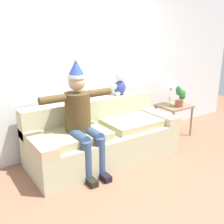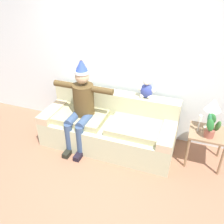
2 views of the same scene
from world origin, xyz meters
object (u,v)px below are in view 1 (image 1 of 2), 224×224
(couch, at_px, (102,137))
(table_lamp, at_px, (171,83))
(side_table, at_px, (174,110))
(potted_plant, at_px, (180,96))
(person_seated, at_px, (81,116))
(candle_tall, at_px, (170,97))
(teddy_bear, at_px, (120,85))

(couch, distance_m, table_lamp, 1.67)
(side_table, distance_m, potted_plant, 0.29)
(person_seated, distance_m, candle_tall, 1.83)
(teddy_bear, bearing_deg, table_lamp, -8.32)
(couch, relative_size, potted_plant, 5.69)
(couch, xyz_separation_m, side_table, (1.55, 0.04, 0.15))
(teddy_bear, bearing_deg, couch, -151.51)
(couch, xyz_separation_m, table_lamp, (1.54, 0.14, 0.63))
(table_lamp, bearing_deg, potted_plant, -84.70)
(person_seated, bearing_deg, table_lamp, 8.89)
(couch, xyz_separation_m, person_seated, (-0.42, -0.17, 0.44))
(person_seated, height_order, side_table, person_seated)
(person_seated, distance_m, side_table, 2.00)
(person_seated, relative_size, side_table, 2.70)
(couch, distance_m, person_seated, 0.63)
(person_seated, xyz_separation_m, potted_plant, (1.98, 0.10, -0.03))
(person_seated, distance_m, teddy_bear, 1.08)
(table_lamp, relative_size, potted_plant, 1.31)
(couch, distance_m, potted_plant, 1.61)
(side_table, bearing_deg, table_lamp, 96.67)
(side_table, bearing_deg, person_seated, -173.95)
(teddy_bear, height_order, potted_plant, teddy_bear)
(candle_tall, bearing_deg, person_seated, -174.07)
(person_seated, relative_size, candle_tall, 5.60)
(teddy_bear, xyz_separation_m, side_table, (1.02, -0.25, -0.53))
(person_seated, bearing_deg, couch, 21.54)
(side_table, relative_size, potted_plant, 1.45)
(person_seated, relative_size, potted_plant, 3.93)
(side_table, bearing_deg, potted_plant, -85.92)
(candle_tall, bearing_deg, couch, -179.07)
(couch, distance_m, teddy_bear, 0.91)
(teddy_bear, xyz_separation_m, candle_tall, (0.87, -0.27, -0.27))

